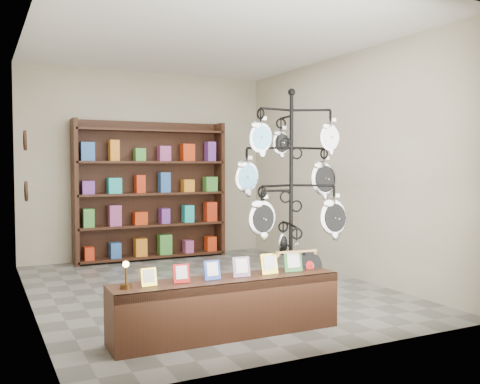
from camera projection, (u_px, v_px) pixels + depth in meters
name	position (u px, v px, depth m)	size (l,w,h in m)	color
ground	(207.00, 289.00, 6.52)	(5.00, 5.00, 0.00)	slate
room_envelope	(206.00, 137.00, 6.42)	(5.00, 5.00, 5.00)	#BFB69A
display_tree	(291.00, 186.00, 5.27)	(1.17, 1.12, 2.26)	black
front_shelf	(227.00, 306.00, 4.74)	(2.08, 0.45, 0.73)	black
back_shelving	(151.00, 195.00, 8.52)	(2.42, 0.36, 2.20)	black
wall_clocks	(26.00, 166.00, 6.29)	(0.03, 0.24, 0.84)	black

